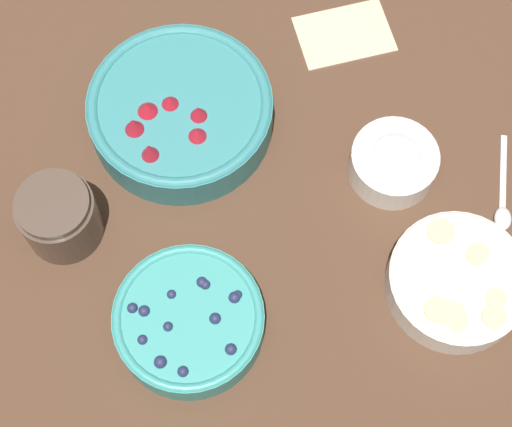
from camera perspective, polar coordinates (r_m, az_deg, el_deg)
name	(u,v)px	position (r m, az deg, el deg)	size (l,w,h in m)	color
ground_plane	(263,160)	(1.13, 0.48, 3.62)	(4.00, 4.00, 0.00)	#4C3323
bowl_strawberries	(180,111)	(1.13, -5.08, 6.82)	(0.24, 0.24, 0.08)	teal
bowl_blueberries	(189,320)	(1.02, -4.49, -7.12)	(0.18, 0.18, 0.06)	teal
bowl_bananas	(457,281)	(1.07, 13.27, -4.40)	(0.17, 0.17, 0.05)	silver
bowl_cream	(394,161)	(1.11, 9.18, 3.47)	(0.11, 0.11, 0.06)	white
jar_chocolate	(60,217)	(1.08, -12.96, -0.25)	(0.10, 0.10, 0.09)	#4C3D33
napkin	(344,34)	(1.23, 5.91, 11.84)	(0.14, 0.10, 0.01)	beige
spoon	(503,201)	(1.15, 16.14, 0.84)	(0.06, 0.14, 0.01)	silver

